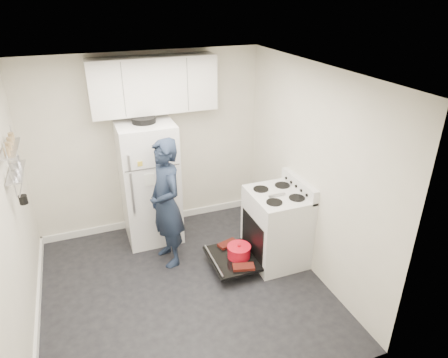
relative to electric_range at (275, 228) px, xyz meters
name	(u,v)px	position (x,y,z in m)	size (l,w,h in m)	color
room	(175,198)	(-1.29, -0.12, 0.74)	(3.21, 3.21, 2.51)	black
electric_range	(275,228)	(0.00, 0.00, 0.00)	(0.66, 0.76, 1.10)	silver
open_oven_door	(235,255)	(-0.55, 0.00, -0.28)	(0.55, 0.72, 0.23)	black
refrigerator	(149,182)	(-1.35, 1.10, 0.38)	(0.72, 0.74, 1.75)	white
upper_cabinets	(153,85)	(-1.16, 1.28, 1.63)	(1.60, 0.33, 0.70)	silver
wall_shelf_rack	(13,161)	(-2.78, 0.34, 1.21)	(0.14, 0.60, 0.61)	#B2B2B7
person	(166,204)	(-1.28, 0.46, 0.36)	(0.60, 0.40, 1.66)	#192337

